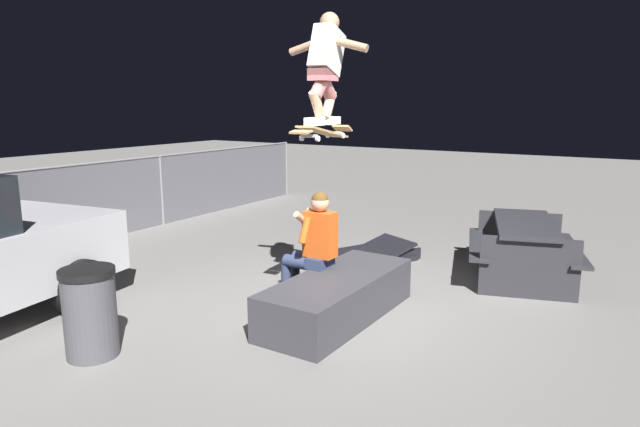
% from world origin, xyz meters
% --- Properties ---
extents(ground_plane, '(40.00, 40.00, 0.00)m').
position_xyz_m(ground_plane, '(0.00, 0.00, 0.00)').
color(ground_plane, slate).
extents(ledge_box_main, '(2.02, 0.80, 0.46)m').
position_xyz_m(ledge_box_main, '(-0.25, -0.19, 0.23)').
color(ledge_box_main, '#38383D').
rests_on(ledge_box_main, ground).
extents(person_sitting_on_ledge, '(0.59, 0.75, 1.29)m').
position_xyz_m(person_sitting_on_ledge, '(-0.07, 0.25, 0.71)').
color(person_sitting_on_ledge, '#2D3856').
rests_on(person_sitting_on_ledge, ground).
extents(skateboard, '(1.03, 0.26, 0.16)m').
position_xyz_m(skateboard, '(-0.15, 0.06, 1.93)').
color(skateboard, '#AD8451').
extents(skater_airborne, '(0.62, 0.89, 1.12)m').
position_xyz_m(skater_airborne, '(-0.09, 0.06, 2.62)').
color(skater_airborne, white).
extents(kicker_ramp, '(1.35, 1.16, 0.35)m').
position_xyz_m(kicker_ramp, '(1.88, 0.48, 0.06)').
color(kicker_ramp, black).
rests_on(kicker_ramp, ground).
extents(picnic_table_back, '(2.01, 1.77, 0.75)m').
position_xyz_m(picnic_table_back, '(2.16, -1.54, 0.50)').
color(picnic_table_back, '#28282D').
rests_on(picnic_table_back, ground).
extents(trash_bin, '(0.48, 0.48, 0.81)m').
position_xyz_m(trash_bin, '(-2.17, 1.24, 0.41)').
color(trash_bin, '#47474C').
rests_on(trash_bin, ground).
extents(fence_back, '(12.05, 0.05, 1.29)m').
position_xyz_m(fence_back, '(0.00, 4.85, 0.69)').
color(fence_back, slate).
rests_on(fence_back, ground).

